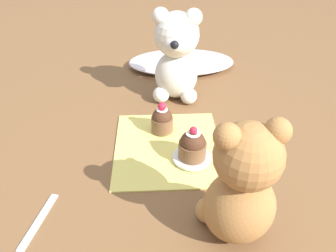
{
  "coord_description": "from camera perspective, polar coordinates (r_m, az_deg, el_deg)",
  "views": [
    {
      "loc": [
        -0.02,
        -0.52,
        0.43
      ],
      "look_at": [
        0.0,
        0.0,
        0.06
      ],
      "focal_mm": 35.0,
      "sensor_mm": 36.0,
      "label": 1
    }
  ],
  "objects": [
    {
      "name": "tulle_cloth",
      "position": [
        1.0,
        2.32,
        11.1
      ],
      "size": [
        0.31,
        0.17,
        0.04
      ],
      "primitive_type": "ellipsoid",
      "color": "silver",
      "rests_on": "ground_plane"
    },
    {
      "name": "cupcake_near_tan_bear",
      "position": [
        0.63,
        4.29,
        -3.44
      ],
      "size": [
        0.05,
        0.05,
        0.07
      ],
      "color": "brown",
      "rests_on": "saucer_plate"
    },
    {
      "name": "teddy_bear_tan",
      "position": [
        0.47,
        12.7,
        -10.19
      ],
      "size": [
        0.12,
        0.11,
        0.21
      ],
      "rotation": [
        0.0,
        0.0,
        3.27
      ],
      "color": "#A3703D",
      "rests_on": "ground_plane"
    },
    {
      "name": "teddy_bear_cream",
      "position": [
        0.8,
        1.45,
        12.14
      ],
      "size": [
        0.12,
        0.12,
        0.22
      ],
      "rotation": [
        0.0,
        0.0,
        -0.14
      ],
      "color": "silver",
      "rests_on": "ground_plane"
    },
    {
      "name": "teaspoon",
      "position": [
        0.59,
        -21.61,
        -15.06
      ],
      "size": [
        0.04,
        0.11,
        0.01
      ],
      "primitive_type": "cube",
      "rotation": [
        0.0,
        0.0,
        4.47
      ],
      "color": "silver",
      "rests_on": "ground_plane"
    },
    {
      "name": "knitted_placemat",
      "position": [
        0.68,
        0.0,
        -3.63
      ],
      "size": [
        0.22,
        0.24,
        0.01
      ],
      "primitive_type": "cube",
      "color": "#E0D166",
      "rests_on": "ground_plane"
    },
    {
      "name": "cupcake_near_cream_bear",
      "position": [
        0.7,
        -1.02,
        1.08
      ],
      "size": [
        0.05,
        0.05,
        0.07
      ],
      "color": "brown",
      "rests_on": "knitted_placemat"
    },
    {
      "name": "ground_plane",
      "position": [
        0.68,
        0.0,
        -3.83
      ],
      "size": [
        4.0,
        4.0,
        0.0
      ],
      "primitive_type": "plane",
      "color": "brown"
    },
    {
      "name": "saucer_plate",
      "position": [
        0.65,
        4.17,
        -5.45
      ],
      "size": [
        0.08,
        0.08,
        0.01
      ],
      "primitive_type": "cylinder",
      "color": "silver",
      "rests_on": "knitted_placemat"
    }
  ]
}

